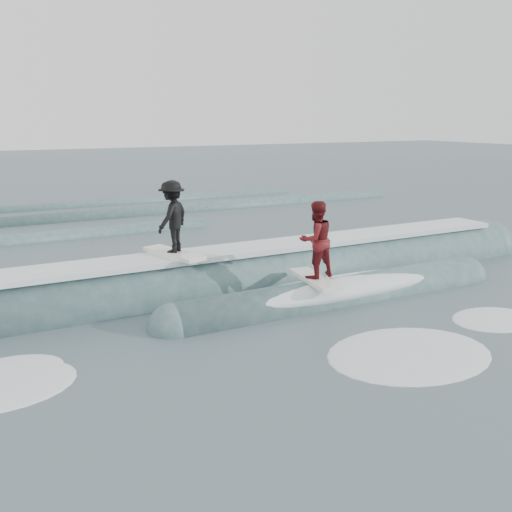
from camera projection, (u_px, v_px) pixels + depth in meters
name	position (u px, v px, depth m)	size (l,w,h in m)	color
ground	(351.00, 351.00, 11.40)	(160.00, 160.00, 0.00)	#394E54
breaking_wave	(258.00, 288.00, 15.50)	(21.35, 3.83, 2.09)	#325555
surfer_black	(172.00, 219.00, 14.37)	(1.33, 2.07, 1.92)	white
surfer_red	(316.00, 243.00, 13.92)	(0.96, 2.06, 2.00)	white
whitewater	(303.00, 356.00, 11.20)	(13.05, 4.93, 0.10)	white
far_swells	(107.00, 219.00, 26.28)	(35.02, 8.65, 0.80)	#325555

